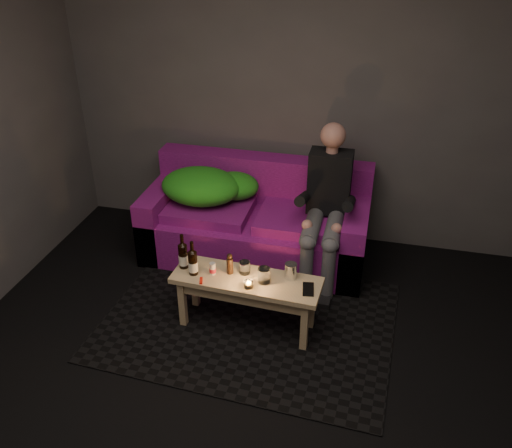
{
  "coord_description": "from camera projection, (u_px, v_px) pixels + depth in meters",
  "views": [
    {
      "loc": [
        0.64,
        -1.98,
        2.55
      ],
      "look_at": [
        -0.2,
        1.47,
        0.48
      ],
      "focal_mm": 38.0,
      "sensor_mm": 36.0,
      "label": 1
    }
  ],
  "objects": [
    {
      "name": "salt_shaker",
      "position": [
        213.0,
        269.0,
        3.64
      ],
      "size": [
        0.04,
        0.04,
        0.09
      ],
      "primitive_type": "cylinder",
      "rotation": [
        0.0,
        0.0,
        -0.06
      ],
      "color": "silver",
      "rests_on": "coffee_table"
    },
    {
      "name": "pepper_mill",
      "position": [
        230.0,
        266.0,
        3.65
      ],
      "size": [
        0.05,
        0.05,
        0.12
      ],
      "primitive_type": "cylinder",
      "rotation": [
        0.0,
        0.0,
        -0.3
      ],
      "color": "black",
      "rests_on": "coffee_table"
    },
    {
      "name": "coffee_table",
      "position": [
        247.0,
        287.0,
        3.66
      ],
      "size": [
        1.02,
        0.37,
        0.41
      ],
      "rotation": [
        0.0,
        0.0,
        -0.05
      ],
      "color": "tan",
      "rests_on": "rug"
    },
    {
      "name": "smartphone",
      "position": [
        308.0,
        289.0,
        3.51
      ],
      "size": [
        0.09,
        0.15,
        0.01
      ],
      "primitive_type": "cube",
      "rotation": [
        0.0,
        0.0,
        0.15
      ],
      "color": "black",
      "rests_on": "coffee_table"
    },
    {
      "name": "person",
      "position": [
        326.0,
        203.0,
        4.1
      ],
      "size": [
        0.33,
        0.75,
        1.21
      ],
      "color": "black",
      "rests_on": "sofa"
    },
    {
      "name": "green_blanket",
      "position": [
        207.0,
        186.0,
        4.44
      ],
      "size": [
        0.79,
        0.54,
        0.27
      ],
      "color": "green",
      "rests_on": "sofa"
    },
    {
      "name": "beer_bottle_b",
      "position": [
        193.0,
        262.0,
        3.62
      ],
      "size": [
        0.06,
        0.06,
        0.25
      ],
      "color": "black",
      "rests_on": "coffee_table"
    },
    {
      "name": "steel_cup",
      "position": [
        291.0,
        271.0,
        3.6
      ],
      "size": [
        0.09,
        0.09,
        0.11
      ],
      "primitive_type": "cylinder",
      "rotation": [
        0.0,
        0.0,
        -0.14
      ],
      "color": "silver",
      "rests_on": "coffee_table"
    },
    {
      "name": "rug",
      "position": [
        249.0,
        320.0,
        3.87
      ],
      "size": [
        2.08,
        1.56,
        0.01
      ],
      "primitive_type": "cube",
      "rotation": [
        0.0,
        0.0,
        -0.05
      ],
      "color": "black",
      "rests_on": "floor"
    },
    {
      "name": "red_lighter",
      "position": [
        201.0,
        281.0,
        3.59
      ],
      "size": [
        0.04,
        0.07,
        0.01
      ],
      "primitive_type": "cube",
      "rotation": [
        0.0,
        0.0,
        0.28
      ],
      "color": "red",
      "rests_on": "coffee_table"
    },
    {
      "name": "tumbler_back",
      "position": [
        245.0,
        268.0,
        3.65
      ],
      "size": [
        0.1,
        0.1,
        0.09
      ],
      "primitive_type": "cylinder",
      "rotation": [
        0.0,
        0.0,
        -0.37
      ],
      "color": "white",
      "rests_on": "coffee_table"
    },
    {
      "name": "room",
      "position": [
        246.0,
        124.0,
        2.64
      ],
      "size": [
        4.5,
        4.5,
        4.5
      ],
      "color": "silver",
      "rests_on": "ground"
    },
    {
      "name": "beer_bottle_a",
      "position": [
        183.0,
        255.0,
        3.69
      ],
      "size": [
        0.07,
        0.07,
        0.26
      ],
      "color": "black",
      "rests_on": "coffee_table"
    },
    {
      "name": "tealight",
      "position": [
        249.0,
        284.0,
        3.53
      ],
      "size": [
        0.06,
        0.06,
        0.05
      ],
      "color": "white",
      "rests_on": "coffee_table"
    },
    {
      "name": "tumbler_front",
      "position": [
        264.0,
        275.0,
        3.56
      ],
      "size": [
        0.11,
        0.11,
        0.11
      ],
      "primitive_type": "cylinder",
      "rotation": [
        0.0,
        0.0,
        -0.34
      ],
      "color": "white",
      "rests_on": "coffee_table"
    },
    {
      "name": "sofa",
      "position": [
        257.0,
        224.0,
        4.51
      ],
      "size": [
        1.81,
        0.81,
        0.78
      ],
      "color": "#6A0E60",
      "rests_on": "floor"
    },
    {
      "name": "floor",
      "position": [
        228.0,
        428.0,
        3.08
      ],
      "size": [
        4.5,
        4.5,
        0.0
      ],
      "primitive_type": "plane",
      "color": "black",
      "rests_on": "ground"
    }
  ]
}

